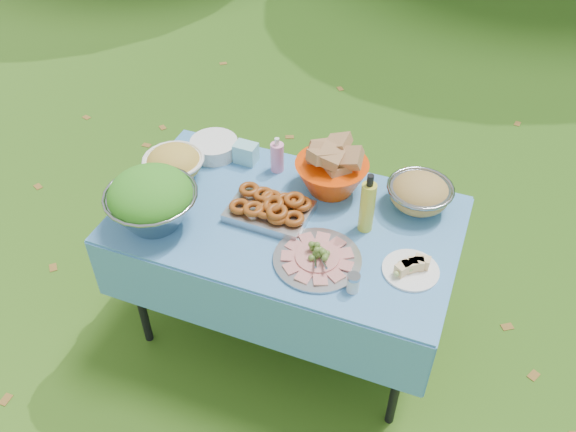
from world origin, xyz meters
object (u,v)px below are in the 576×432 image
(plate_stack, at_px, (214,147))
(bread_bowl, at_px, (332,169))
(oil_bottle, at_px, (368,203))
(picnic_table, at_px, (287,277))
(salad_bowl, at_px, (151,200))
(pasta_bowl_steel, at_px, (420,193))
(charcuterie_platter, at_px, (318,253))

(plate_stack, distance_m, bread_bowl, 0.62)
(oil_bottle, bearing_deg, bread_bowl, 137.73)
(picnic_table, height_order, salad_bowl, salad_bowl)
(salad_bowl, bearing_deg, plate_stack, 88.04)
(salad_bowl, bearing_deg, pasta_bowl_steel, 26.35)
(picnic_table, xyz_separation_m, oil_bottle, (0.33, 0.06, 0.52))
(pasta_bowl_steel, distance_m, oil_bottle, 0.29)
(picnic_table, bearing_deg, charcuterie_platter, -42.74)
(plate_stack, bearing_deg, oil_bottle, -16.62)
(picnic_table, xyz_separation_m, pasta_bowl_steel, (0.51, 0.28, 0.46))
(bread_bowl, bearing_deg, pasta_bowl_steel, 3.36)
(plate_stack, bearing_deg, picnic_table, -31.76)
(picnic_table, relative_size, oil_bottle, 5.13)
(salad_bowl, relative_size, pasta_bowl_steel, 1.37)
(plate_stack, bearing_deg, charcuterie_platter, -35.33)
(plate_stack, height_order, oil_bottle, oil_bottle)
(pasta_bowl_steel, relative_size, oil_bottle, 0.99)
(bread_bowl, xyz_separation_m, pasta_bowl_steel, (0.39, 0.02, -0.03))
(salad_bowl, height_order, bread_bowl, salad_bowl)
(salad_bowl, xyz_separation_m, charcuterie_platter, (0.72, 0.04, -0.09))
(plate_stack, height_order, bread_bowl, bread_bowl)
(picnic_table, relative_size, plate_stack, 6.37)
(pasta_bowl_steel, relative_size, charcuterie_platter, 0.79)
(pasta_bowl_steel, bearing_deg, salad_bowl, -153.65)
(picnic_table, distance_m, salad_bowl, 0.76)
(oil_bottle, bearing_deg, pasta_bowl_steel, 51.16)
(plate_stack, relative_size, oil_bottle, 0.80)
(bread_bowl, bearing_deg, plate_stack, 175.32)
(picnic_table, xyz_separation_m, charcuterie_platter, (0.21, -0.19, 0.42))
(salad_bowl, height_order, plate_stack, salad_bowl)
(plate_stack, relative_size, charcuterie_platter, 0.64)
(salad_bowl, bearing_deg, oil_bottle, 18.71)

